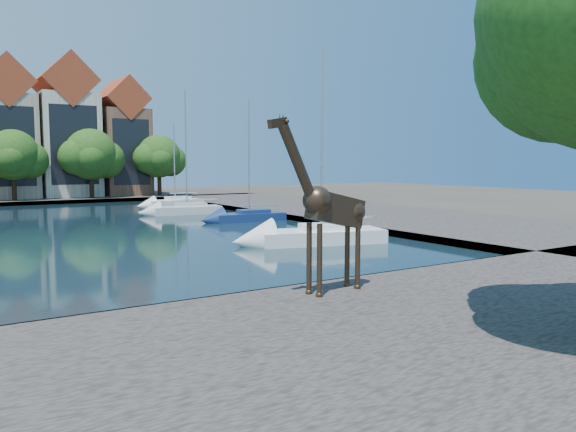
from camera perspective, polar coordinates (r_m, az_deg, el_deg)
name	(u,v)px	position (r m, az deg, el deg)	size (l,w,h in m)	color
ground	(157,320)	(17.04, -13.16, -10.27)	(160.00, 160.00, 0.00)	#38332B
water_basin	(32,232)	(40.14, -24.54, -1.49)	(38.00, 50.00, 0.08)	black
near_quay	(284,397)	(10.95, -0.37, -17.87)	(50.00, 14.00, 0.50)	#4C4642
right_quay	(338,211)	(50.00, 5.10, 0.53)	(14.00, 52.00, 0.50)	#4C4642
townhouse_east_inner	(6,134)	(71.95, -26.74, 7.45)	(5.94, 9.18, 15.79)	tan
townhouse_east_mid	(66,132)	(72.92, -21.63, 7.91)	(6.43, 9.18, 16.65)	beige
townhouse_east_end	(121,142)	(74.38, -16.64, 7.24)	(5.44, 9.18, 14.43)	brown
far_tree_mid_east	(14,157)	(66.43, -26.09, 5.43)	(7.02, 5.40, 7.52)	#332114
far_tree_east	(92,156)	(67.80, -19.32, 5.77)	(7.54, 5.80, 7.84)	#332114
far_tree_far_east	(160,158)	(70.05, -12.91, 5.79)	(6.76, 5.20, 7.36)	#332114
giraffe_statue	(329,209)	(17.46, 4.17, 0.72)	(3.76, 0.92, 5.37)	#34261A
sailboat_right_a	(321,233)	(31.19, 3.40, -1.73)	(7.38, 4.21, 10.78)	white
sailboat_right_b	(249,215)	(42.89, -3.94, 0.12)	(5.54, 2.34, 9.17)	navy
sailboat_right_c	(187,208)	(49.26, -10.22, 0.81)	(6.00, 2.82, 10.62)	silver
sailboat_right_d	(175,201)	(56.96, -11.40, 1.46)	(5.51, 2.12, 8.19)	white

